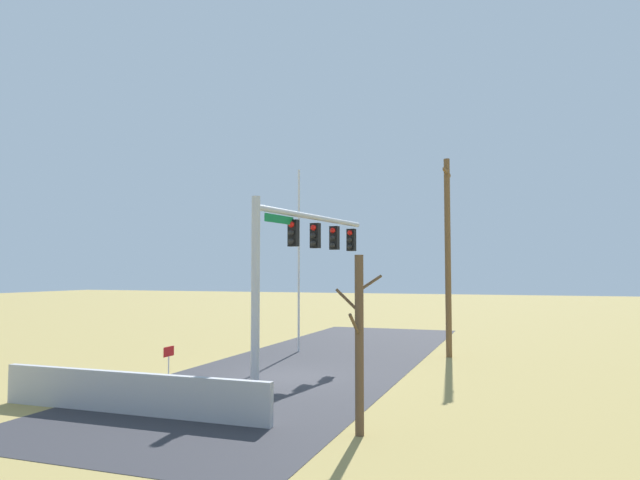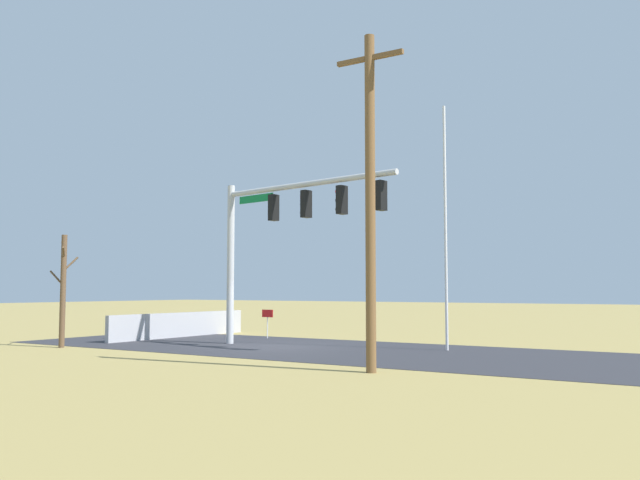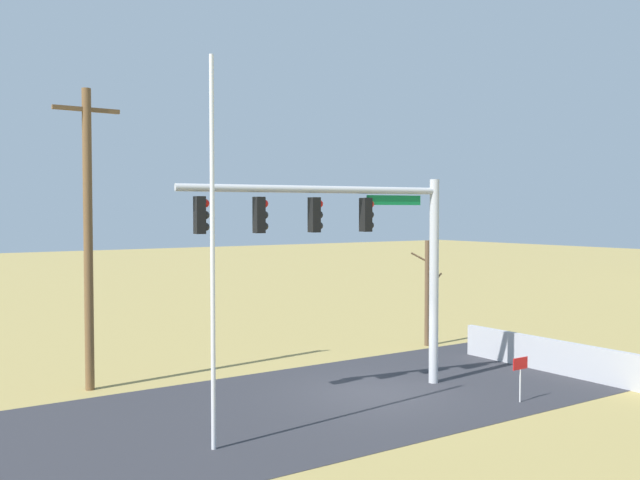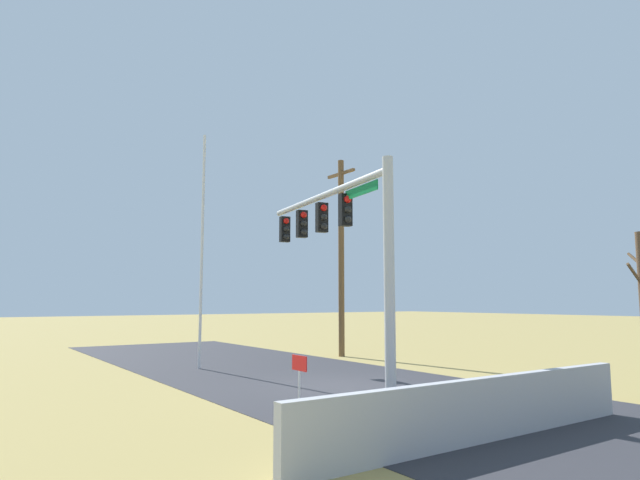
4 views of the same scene
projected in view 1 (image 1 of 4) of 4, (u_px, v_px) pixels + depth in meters
ground_plane at (284, 376)px, 20.02m from camera, size 160.00×160.00×0.00m
road_surface at (322, 360)px, 23.78m from camera, size 28.00×8.00×0.01m
sidewalk_corner at (240, 394)px, 17.03m from camera, size 6.00×6.00×0.01m
retaining_fence at (129, 393)px, 14.67m from camera, size 0.20×8.06×1.07m
signal_mast at (298, 250)px, 20.59m from camera, size 7.86×1.46×6.11m
flagpole at (299, 260)px, 26.43m from camera, size 0.10×0.10×8.48m
utility_pole at (448, 253)px, 24.80m from camera, size 1.90×0.26×8.66m
bare_tree at (359, 342)px, 12.82m from camera, size 1.27×1.02×4.05m
open_sign at (169, 356)px, 18.63m from camera, size 0.56×0.04×1.22m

